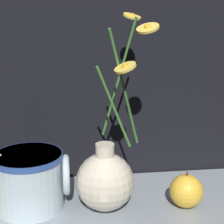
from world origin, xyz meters
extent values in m
plane|color=black|center=(0.00, 0.00, 0.00)|extent=(6.00, 6.00, 0.00)
cube|color=gray|center=(0.00, 0.00, 0.01)|extent=(0.81, 0.28, 0.01)
sphere|color=beige|center=(-0.02, -0.02, 0.07)|extent=(0.12, 0.12, 0.12)
cylinder|color=beige|center=(-0.02, -0.02, 0.13)|extent=(0.04, 0.04, 0.04)
cylinder|color=#3D7A33|center=(0.01, -0.05, 0.26)|extent=(0.07, 0.07, 0.23)
cylinder|color=#EAC64C|center=(0.04, -0.08, 0.38)|extent=(0.05, 0.05, 0.02)
sphere|color=gold|center=(0.04, -0.08, 0.38)|extent=(0.01, 0.01, 0.01)
cylinder|color=#3D7A33|center=(-0.01, -0.05, 0.23)|extent=(0.07, 0.04, 0.16)
cylinder|color=#EAC64C|center=(0.01, -0.08, 0.31)|extent=(0.05, 0.05, 0.02)
sphere|color=gold|center=(0.01, -0.08, 0.31)|extent=(0.01, 0.01, 0.01)
cylinder|color=#3D7A33|center=(0.01, 0.01, 0.27)|extent=(0.06, 0.07, 0.24)
cylinder|color=#EAC64C|center=(0.04, 0.04, 0.39)|extent=(0.05, 0.05, 0.02)
sphere|color=gold|center=(0.04, 0.04, 0.39)|extent=(0.01, 0.01, 0.01)
cylinder|color=silver|center=(-0.18, 0.01, 0.07)|extent=(0.14, 0.14, 0.12)
cylinder|color=#2D4C93|center=(-0.18, 0.01, 0.12)|extent=(0.14, 0.14, 0.01)
torus|color=silver|center=(-0.10, 0.01, 0.08)|extent=(0.01, 0.08, 0.08)
sphere|color=gold|center=(0.14, -0.03, 0.05)|extent=(0.07, 0.07, 0.07)
cylinder|color=#4C3819|center=(0.14, -0.03, 0.09)|extent=(0.00, 0.00, 0.01)
camera|label=1|loc=(-0.10, -0.71, 0.41)|focal=60.00mm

